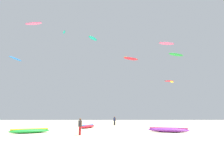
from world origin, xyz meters
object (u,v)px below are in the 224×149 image
object	(u,v)px
kite_aloft_0	(167,43)
kite_aloft_9	(176,55)
person_midground	(115,120)
kite_grounded_near	(88,126)
kite_aloft_2	(93,38)
kite_aloft_1	(64,32)
kite_aloft_4	(33,23)
kite_aloft_5	(172,82)
kite_aloft_7	(169,81)
kite_grounded_far	(30,131)
kite_aloft_8	(16,59)
kite_aloft_3	(131,59)
kite_grounded_mid	(168,130)
person_foreground	(80,125)

from	to	relation	value
kite_aloft_0	kite_aloft_9	xyz separation A→B (m)	(0.45, -5.11, -4.86)
person_midground	kite_aloft_9	size ratio (longest dim) A/B	0.37
kite_grounded_near	kite_aloft_2	distance (m)	33.10
kite_aloft_1	kite_aloft_4	xyz separation A→B (m)	(-0.24, -21.96, -8.47)
kite_aloft_0	kite_aloft_5	distance (m)	11.96
kite_aloft_2	kite_aloft_7	size ratio (longest dim) A/B	1.45
kite_aloft_7	kite_aloft_9	size ratio (longest dim) A/B	0.59
person_midground	kite_aloft_2	size ratio (longest dim) A/B	0.43
kite_grounded_near	kite_aloft_7	bearing A→B (deg)	47.08
kite_grounded_near	kite_grounded_far	world-z (taller)	kite_grounded_near
kite_aloft_1	kite_aloft_8	world-z (taller)	kite_aloft_1
kite_aloft_4	kite_aloft_7	size ratio (longest dim) A/B	1.31
kite_aloft_2	kite_aloft_4	world-z (taller)	kite_aloft_2
kite_aloft_7	kite_aloft_3	bearing A→B (deg)	-143.13
kite_grounded_far	kite_aloft_5	distance (m)	33.52
kite_grounded_near	kite_aloft_4	bearing A→B (deg)	163.59
person_midground	kite_aloft_0	xyz separation A→B (m)	(14.44, 10.21, 19.90)
kite_aloft_1	kite_aloft_9	xyz separation A→B (m)	(30.22, -12.66, -11.49)
kite_grounded_far	kite_aloft_3	xyz separation A→B (m)	(13.89, 21.04, 14.83)
kite_aloft_1	kite_aloft_4	distance (m)	23.54
kite_aloft_8	kite_aloft_4	bearing A→B (deg)	-48.13
kite_grounded_near	kite_aloft_1	size ratio (longest dim) A/B	1.71
kite_aloft_2	kite_aloft_5	size ratio (longest dim) A/B	1.52
kite_grounded_mid	kite_aloft_3	size ratio (longest dim) A/B	1.18
kite_grounded_far	kite_aloft_1	size ratio (longest dim) A/B	1.66
kite_aloft_7	kite_aloft_8	world-z (taller)	kite_aloft_8
kite_aloft_2	kite_aloft_8	distance (m)	22.53
person_midground	kite_aloft_8	xyz separation A→B (m)	(-21.83, 2.78, 13.13)
person_midground	kite_aloft_3	world-z (taller)	kite_aloft_3
kite_aloft_2	kite_aloft_7	xyz separation A→B (m)	(21.73, -1.00, -13.09)
kite_grounded_mid	kite_aloft_2	xyz separation A→B (m)	(-11.81, 29.92, 24.10)
kite_aloft_7	kite_aloft_9	bearing A→B (deg)	-95.44
kite_grounded_near	person_midground	bearing A→B (deg)	59.89
kite_aloft_1	kite_aloft_3	world-z (taller)	kite_aloft_1
person_midground	kite_aloft_1	xyz separation A→B (m)	(-15.33, 17.76, 26.54)
person_foreground	kite_grounded_far	xyz separation A→B (m)	(-5.84, 2.11, -0.72)
kite_aloft_3	kite_aloft_9	bearing A→B (deg)	-1.40
kite_grounded_far	kite_aloft_2	xyz separation A→B (m)	(3.81, 30.79, 24.12)
kite_aloft_3	kite_aloft_1	bearing A→B (deg)	147.44
person_foreground	kite_aloft_3	xyz separation A→B (m)	(8.05, 23.15, 14.11)
kite_aloft_0	kite_aloft_3	world-z (taller)	kite_aloft_0
kite_aloft_1	kite_aloft_8	bearing A→B (deg)	-113.45
kite_grounded_far	kite_aloft_1	xyz separation A→B (m)	(-5.53, 33.44, 27.29)
kite_aloft_0	kite_aloft_7	world-z (taller)	kite_aloft_0
kite_aloft_5	kite_grounded_mid	bearing A→B (deg)	-110.81
kite_grounded_mid	kite_grounded_far	distance (m)	15.65
kite_aloft_4	kite_aloft_7	bearing A→B (deg)	30.30
person_foreground	person_midground	size ratio (longest dim) A/B	0.97
kite_aloft_5	kite_aloft_8	bearing A→B (deg)	-174.55
kite_aloft_3	kite_aloft_9	size ratio (longest dim) A/B	0.89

